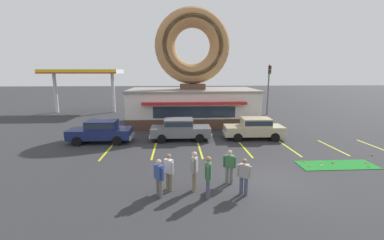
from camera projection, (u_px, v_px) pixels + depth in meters
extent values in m
plane|color=#2D2D30|center=(269.00, 181.00, 12.06)|extent=(160.00, 160.00, 0.00)
cube|color=brown|center=(192.00, 118.00, 25.55)|extent=(12.00, 6.00, 0.90)
cube|color=silver|center=(192.00, 102.00, 25.25)|extent=(12.00, 6.00, 2.30)
cube|color=gray|center=(192.00, 90.00, 25.02)|extent=(12.30, 6.30, 0.16)
cube|color=#B21E1E|center=(195.00, 104.00, 21.96)|extent=(9.00, 0.60, 0.20)
cube|color=#232D3D|center=(194.00, 112.00, 22.39)|extent=(7.20, 0.03, 1.00)
cube|color=brown|center=(192.00, 86.00, 24.96)|extent=(2.40, 1.80, 0.50)
torus|color=#B27F4C|center=(192.00, 46.00, 24.25)|extent=(7.10, 1.90, 7.10)
torus|color=#936038|center=(193.00, 46.00, 23.83)|extent=(6.24, 1.05, 6.24)
cube|color=#197523|center=(337.00, 165.00, 14.05)|extent=(4.19, 1.46, 0.03)
torus|color=#D8667F|center=(366.00, 163.00, 14.33)|extent=(0.13, 0.13, 0.04)
torus|color=#E5C666|center=(322.00, 166.00, 13.87)|extent=(0.13, 0.13, 0.04)
torus|color=#D8667F|center=(309.00, 166.00, 13.82)|extent=(0.13, 0.13, 0.04)
torus|color=brown|center=(333.00, 163.00, 14.29)|extent=(0.13, 0.13, 0.04)
torus|color=#D17F47|center=(304.00, 161.00, 14.52)|extent=(0.13, 0.13, 0.04)
torus|color=#E5C666|center=(320.00, 161.00, 14.50)|extent=(0.13, 0.13, 0.04)
sphere|color=white|center=(330.00, 165.00, 13.97)|extent=(0.04, 0.04, 0.04)
cylinder|color=silver|center=(370.00, 160.00, 14.06)|extent=(0.01, 0.01, 0.55)
cube|color=red|center=(372.00, 156.00, 14.02)|extent=(0.12, 0.01, 0.08)
cube|color=#BCAD89|center=(254.00, 130.00, 19.49)|extent=(4.46, 1.90, 0.68)
cube|color=#BCAD89|center=(256.00, 122.00, 19.37)|extent=(2.15, 1.63, 0.60)
cube|color=#232D3D|center=(256.00, 122.00, 19.37)|extent=(2.07, 1.65, 0.36)
cube|color=silver|center=(224.00, 133.00, 19.48)|extent=(0.16, 1.67, 0.24)
cube|color=silver|center=(282.00, 133.00, 19.59)|extent=(0.16, 1.67, 0.24)
cylinder|color=black|center=(238.00, 138.00, 18.65)|extent=(0.65, 0.24, 0.64)
cylinder|color=black|center=(234.00, 132.00, 20.38)|extent=(0.65, 0.24, 0.64)
cylinder|color=black|center=(275.00, 137.00, 18.72)|extent=(0.65, 0.24, 0.64)
cylinder|color=black|center=(268.00, 132.00, 20.45)|extent=(0.65, 0.24, 0.64)
cube|color=navy|center=(100.00, 133.00, 18.50)|extent=(4.41, 1.78, 0.68)
cube|color=navy|center=(102.00, 125.00, 18.39)|extent=(2.11, 1.57, 0.60)
cube|color=#232D3D|center=(102.00, 124.00, 18.39)|extent=(2.02, 1.59, 0.36)
cube|color=silver|center=(69.00, 137.00, 18.43)|extent=(0.11, 1.67, 0.24)
cube|color=silver|center=(132.00, 136.00, 18.67)|extent=(0.11, 1.67, 0.24)
cylinder|color=black|center=(77.00, 141.00, 17.63)|extent=(0.64, 0.22, 0.64)
cylinder|color=black|center=(86.00, 135.00, 19.36)|extent=(0.64, 0.22, 0.64)
cylinder|color=black|center=(117.00, 141.00, 17.78)|extent=(0.64, 0.22, 0.64)
cylinder|color=black|center=(122.00, 135.00, 19.50)|extent=(0.64, 0.22, 0.64)
cube|color=slate|center=(181.00, 131.00, 19.17)|extent=(4.42, 1.81, 0.68)
cube|color=slate|center=(179.00, 123.00, 19.05)|extent=(2.12, 1.58, 0.60)
cube|color=#232D3D|center=(179.00, 123.00, 19.04)|extent=(2.03, 1.61, 0.36)
cube|color=silver|center=(210.00, 134.00, 19.32)|extent=(0.12, 1.67, 0.24)
cube|color=silver|center=(151.00, 135.00, 19.11)|extent=(0.12, 1.67, 0.24)
cylinder|color=black|center=(198.00, 133.00, 20.16)|extent=(0.64, 0.23, 0.64)
cylinder|color=black|center=(200.00, 138.00, 18.44)|extent=(0.64, 0.23, 0.64)
cylinder|color=black|center=(163.00, 133.00, 20.04)|extent=(0.64, 0.23, 0.64)
cylinder|color=black|center=(162.00, 139.00, 18.31)|extent=(0.64, 0.23, 0.64)
cylinder|color=#474C66|center=(208.00, 187.00, 10.47)|extent=(0.15, 0.15, 0.86)
cylinder|color=#474C66|center=(208.00, 189.00, 10.27)|extent=(0.15, 0.15, 0.86)
cube|color=#386B42|center=(208.00, 170.00, 10.23)|extent=(0.31, 0.42, 0.63)
cylinder|color=#386B42|center=(209.00, 169.00, 10.48)|extent=(0.10, 0.10, 0.58)
cylinder|color=#386B42|center=(208.00, 173.00, 9.99)|extent=(0.10, 0.10, 0.58)
sphere|color=#9E7051|center=(208.00, 159.00, 10.14)|extent=(0.23, 0.23, 0.23)
cylinder|color=slate|center=(231.00, 176.00, 11.69)|extent=(0.15, 0.15, 0.78)
cylinder|color=slate|center=(227.00, 175.00, 11.75)|extent=(0.15, 0.15, 0.78)
cube|color=#386B42|center=(230.00, 161.00, 11.59)|extent=(0.44, 0.36, 0.57)
cylinder|color=#386B42|center=(235.00, 162.00, 11.52)|extent=(0.10, 0.10, 0.52)
cylinder|color=#386B42|center=(224.00, 161.00, 11.67)|extent=(0.10, 0.10, 0.52)
sphere|color=tan|center=(230.00, 152.00, 11.51)|extent=(0.21, 0.21, 0.21)
cylinder|color=slate|center=(158.00, 187.00, 10.54)|extent=(0.15, 0.15, 0.79)
cylinder|color=slate|center=(161.00, 188.00, 10.39)|extent=(0.15, 0.15, 0.79)
cube|color=#33478C|center=(159.00, 172.00, 10.34)|extent=(0.42, 0.45, 0.58)
cylinder|color=#33478C|center=(155.00, 171.00, 10.53)|extent=(0.10, 0.10, 0.53)
cylinder|color=#33478C|center=(162.00, 174.00, 10.16)|extent=(0.10, 0.10, 0.53)
sphere|color=beige|center=(159.00, 162.00, 10.26)|extent=(0.21, 0.21, 0.21)
cylinder|color=#7F7056|center=(168.00, 181.00, 11.12)|extent=(0.15, 0.15, 0.80)
cylinder|color=#7F7056|center=(171.00, 182.00, 10.98)|extent=(0.15, 0.15, 0.80)
cube|color=silver|center=(169.00, 166.00, 10.92)|extent=(0.43, 0.44, 0.59)
cylinder|color=silver|center=(165.00, 165.00, 11.10)|extent=(0.10, 0.10, 0.54)
cylinder|color=silver|center=(173.00, 168.00, 10.75)|extent=(0.10, 0.10, 0.54)
sphere|color=#9E7051|center=(169.00, 156.00, 10.84)|extent=(0.22, 0.22, 0.22)
cylinder|color=#474C66|center=(246.00, 186.00, 10.61)|extent=(0.15, 0.15, 0.77)
cylinder|color=#474C66|center=(241.00, 185.00, 10.70)|extent=(0.15, 0.15, 0.77)
cube|color=gray|center=(244.00, 171.00, 10.53)|extent=(0.45, 0.40, 0.56)
cylinder|color=gray|center=(250.00, 172.00, 10.43)|extent=(0.10, 0.10, 0.52)
cylinder|color=gray|center=(238.00, 170.00, 10.64)|extent=(0.10, 0.10, 0.52)
sphere|color=#9E7051|center=(245.00, 161.00, 10.45)|extent=(0.21, 0.21, 0.21)
cylinder|color=#7F7056|center=(195.00, 180.00, 11.11)|extent=(0.15, 0.15, 0.86)
cylinder|color=#7F7056|center=(194.00, 182.00, 10.92)|extent=(0.15, 0.15, 0.86)
cube|color=gray|center=(194.00, 165.00, 10.87)|extent=(0.35, 0.44, 0.63)
cylinder|color=gray|center=(196.00, 163.00, 11.12)|extent=(0.10, 0.10, 0.58)
cylinder|color=gray|center=(193.00, 167.00, 10.64)|extent=(0.10, 0.10, 0.58)
sphere|color=beige|center=(194.00, 154.00, 10.79)|extent=(0.23, 0.23, 0.23)
cylinder|color=#51565B|center=(260.00, 124.00, 22.75)|extent=(0.56, 0.56, 0.95)
torus|color=#303437|center=(260.00, 119.00, 22.66)|extent=(0.57, 0.57, 0.05)
cylinder|color=#595B60|center=(268.00, 90.00, 29.89)|extent=(0.16, 0.16, 5.80)
cube|color=black|center=(270.00, 70.00, 29.27)|extent=(0.28, 0.24, 0.90)
sphere|color=red|center=(270.00, 67.00, 29.10)|extent=(0.18, 0.18, 0.18)
sphere|color=orange|center=(270.00, 70.00, 29.15)|extent=(0.18, 0.18, 0.18)
sphere|color=green|center=(270.00, 72.00, 29.21)|extent=(0.18, 0.18, 0.18)
cylinder|color=silver|center=(56.00, 93.00, 31.59)|extent=(0.40, 0.40, 4.80)
cylinder|color=silver|center=(113.00, 93.00, 31.99)|extent=(0.40, 0.40, 4.80)
cube|color=silver|center=(83.00, 71.00, 31.30)|extent=(9.00, 4.40, 0.50)
cube|color=yellow|center=(76.00, 71.00, 29.12)|extent=(9.00, 0.04, 0.44)
cube|color=red|center=(76.00, 73.00, 29.13)|extent=(9.00, 0.04, 0.12)
cube|color=yellow|center=(107.00, 151.00, 16.46)|extent=(0.12, 3.60, 0.01)
cube|color=yellow|center=(154.00, 151.00, 16.63)|extent=(0.12, 3.60, 0.01)
cube|color=yellow|center=(200.00, 150.00, 16.80)|extent=(0.12, 3.60, 0.01)
cube|color=yellow|center=(245.00, 149.00, 16.98)|extent=(0.12, 3.60, 0.01)
cube|color=yellow|center=(289.00, 148.00, 17.15)|extent=(0.12, 3.60, 0.01)
cube|color=yellow|center=(333.00, 147.00, 17.32)|extent=(0.12, 3.60, 0.01)
cube|color=yellow|center=(375.00, 147.00, 17.49)|extent=(0.12, 3.60, 0.01)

